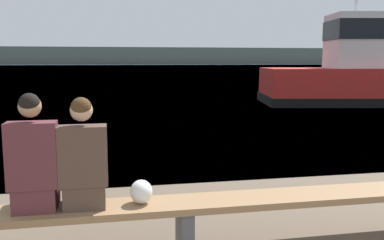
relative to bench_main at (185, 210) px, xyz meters
The scene contains 7 objects.
water_surface 122.18m from the bench_main, 90.09° to the left, with size 240.00×240.00×0.00m, color #426B8E.
far_shoreline 185.33m from the bench_main, 90.06° to the left, with size 600.00×12.00×7.19m, color #4C4C42.
bench_main is the anchor object (origin of this frame).
person_left 1.45m from the bench_main, behind, with size 0.43×0.43×1.06m.
person_right 1.05m from the bench_main, behind, with size 0.43×0.43×1.01m.
shopping_bag 0.46m from the bench_main, behind, with size 0.21×0.23×0.22m.
tugboat_red 15.65m from the bench_main, 53.02° to the left, with size 7.79×4.96×6.59m.
Camera 1 is at (-0.49, -0.42, 1.82)m, focal length 40.00 mm.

